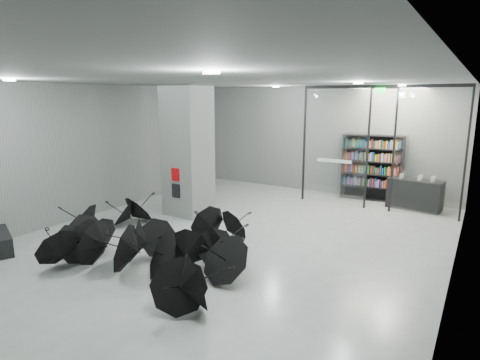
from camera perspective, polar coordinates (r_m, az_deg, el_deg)
The scene contains 9 objects.
room at distance 9.35m, azimuth -3.26°, elevation 6.88°, with size 14.00×14.02×4.01m.
column at distance 12.53m, azimuth -7.42°, elevation 4.16°, with size 1.20×1.20×4.00m, color slate.
fire_cabinet at distance 12.16m, azimuth -9.17°, elevation 0.78°, with size 0.28×0.04×0.38m, color #A50A07.
info_panel at distance 12.26m, azimuth -9.10°, elevation -1.52°, with size 0.30×0.03×0.42m, color black.
exit_sign at distance 13.28m, azimuth 19.27°, elevation 11.92°, with size 0.30×0.06×0.15m, color #0CE533.
glass_partition at distance 13.55m, azimuth 18.96°, elevation 4.97°, with size 5.06×0.08×4.00m.
bookshelf at distance 14.99m, azimuth 18.20°, elevation 1.68°, with size 2.11×0.42×2.33m, color black, non-canonical shape.
shop_counter at distance 14.34m, azimuth 23.58°, elevation -1.88°, with size 1.65×0.66×0.99m, color black.
umbrella_cluster at distance 9.31m, azimuth -12.67°, elevation -9.48°, with size 6.05×4.45×1.31m.
Camera 1 is at (5.31, -7.65, 3.64)m, focal length 30.02 mm.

